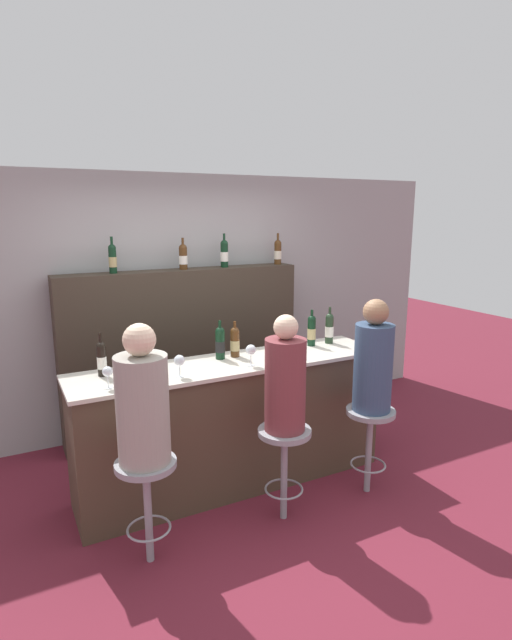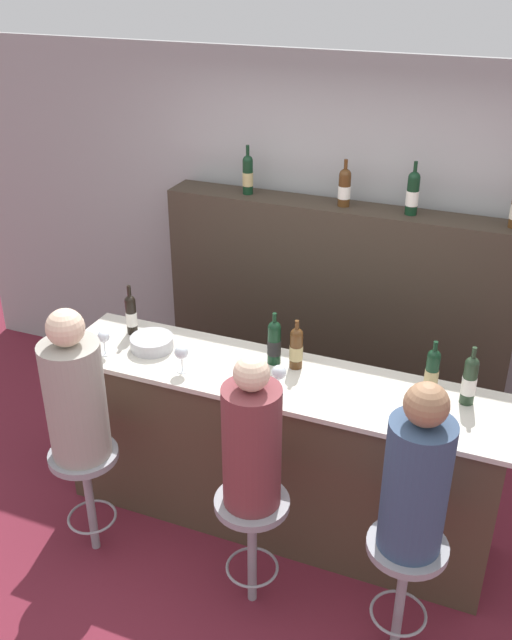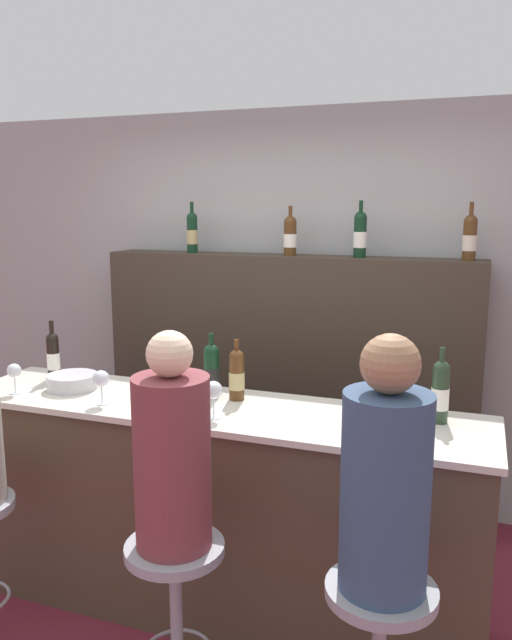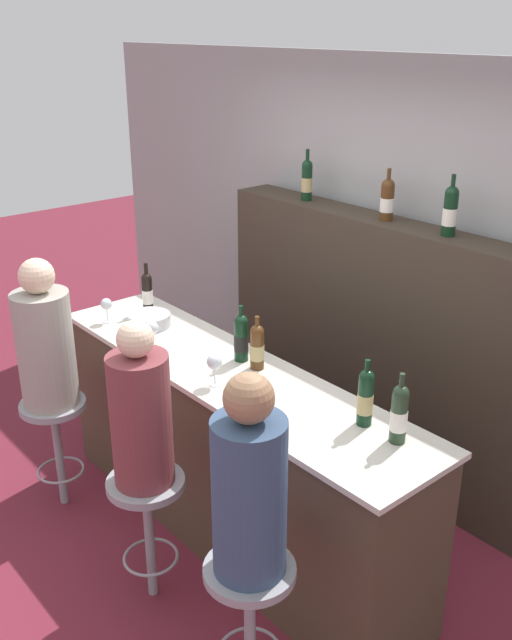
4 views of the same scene
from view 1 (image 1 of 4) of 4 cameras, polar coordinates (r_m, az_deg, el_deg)
ground_plane at (r=4.20m, az=-0.73°, el=-19.72°), size 16.00×16.00×0.00m
wall_back at (r=5.21m, az=-9.18°, el=1.89°), size 6.40×0.05×2.60m
bar_counter at (r=4.17m, az=-2.53°, el=-11.71°), size 2.58×0.60×1.05m
back_bar_cabinet at (r=5.11m, az=-8.20°, el=-3.63°), size 2.41×0.28×1.67m
wine_bottle_counter_0 at (r=3.79m, az=-17.23°, el=-4.21°), size 0.07×0.07×0.32m
wine_bottle_counter_1 at (r=4.04m, az=-4.12°, el=-2.60°), size 0.08×0.08×0.32m
wine_bottle_counter_2 at (r=4.10m, az=-2.42°, el=-2.49°), size 0.08×0.08×0.30m
wine_bottle_counter_3 at (r=4.46m, az=6.37°, el=-1.17°), size 0.07×0.07×0.33m
wine_bottle_counter_4 at (r=4.56m, az=8.39°, el=-0.90°), size 0.08×0.08×0.33m
wine_bottle_backbar_0 at (r=4.76m, az=-16.07°, el=6.79°), size 0.07×0.07×0.33m
wine_bottle_backbar_1 at (r=4.94m, az=-8.33°, el=7.19°), size 0.08×0.08×0.31m
wine_bottle_backbar_2 at (r=5.10m, az=-3.64°, el=7.62°), size 0.08×0.08×0.34m
wine_bottle_backbar_3 at (r=5.38m, az=2.51°, el=7.80°), size 0.08×0.08×0.33m
wine_glass_0 at (r=3.52m, az=-16.61°, el=-5.75°), size 0.07×0.07×0.15m
wine_glass_1 at (r=3.64m, az=-8.76°, el=-4.64°), size 0.08×0.08×0.16m
wine_glass_2 at (r=3.85m, az=-0.59°, el=-3.49°), size 0.08×0.08×0.17m
metal_bowl at (r=3.74m, az=-13.68°, el=-5.71°), size 0.26×0.26×0.08m
bar_stool_left at (r=3.37m, az=-12.39°, el=-17.76°), size 0.39×0.39×0.70m
guest_seated_left at (r=3.14m, az=-12.84°, el=-9.24°), size 0.32×0.32×0.88m
bar_stool_middle at (r=3.72m, az=3.26°, el=-14.49°), size 0.39×0.39×0.70m
guest_seated_middle at (r=3.51m, az=3.36°, el=-6.90°), size 0.29×0.29×0.84m
bar_stool_right at (r=4.14m, az=12.89°, el=-11.88°), size 0.39×0.39×0.70m
guest_seated_right at (r=3.95m, az=13.26°, el=-4.67°), size 0.30×0.30×0.88m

